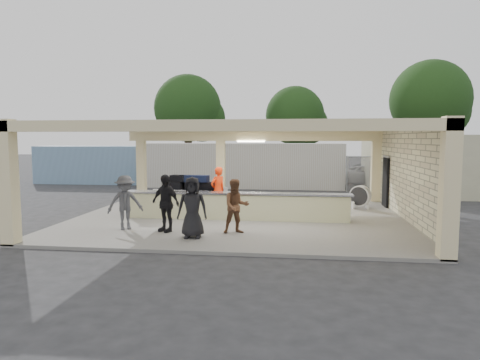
# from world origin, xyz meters

# --- Properties ---
(ground) EXTENTS (120.00, 120.00, 0.00)m
(ground) POSITION_xyz_m (0.00, 0.00, 0.00)
(ground) COLOR #262729
(ground) RESTS_ON ground
(pavilion) EXTENTS (12.01, 10.00, 3.55)m
(pavilion) POSITION_xyz_m (0.21, 0.66, 1.35)
(pavilion) COLOR slate
(pavilion) RESTS_ON ground
(baggage_counter) EXTENTS (8.20, 0.58, 0.98)m
(baggage_counter) POSITION_xyz_m (0.00, -0.50, 0.59)
(baggage_counter) COLOR beige
(baggage_counter) RESTS_ON pavilion
(luggage_cart) EXTENTS (2.77, 2.03, 1.47)m
(luggage_cart) POSITION_xyz_m (-2.05, 0.83, 0.92)
(luggage_cart) COLOR silver
(luggage_cart) RESTS_ON pavilion
(drum_fan) EXTENTS (0.89, 0.71, 0.96)m
(drum_fan) POSITION_xyz_m (4.80, 2.56, 0.62)
(drum_fan) COLOR silver
(drum_fan) RESTS_ON pavilion
(baggage_handler) EXTENTS (0.71, 0.75, 1.83)m
(baggage_handler) POSITION_xyz_m (-0.89, 0.59, 1.01)
(baggage_handler) COLOR #FF360D
(baggage_handler) RESTS_ON pavilion
(passenger_a) EXTENTS (0.89, 0.62, 1.68)m
(passenger_a) POSITION_xyz_m (0.29, -2.77, 0.94)
(passenger_a) COLOR brown
(passenger_a) RESTS_ON pavilion
(passenger_b) EXTENTS (1.12, 0.81, 1.81)m
(passenger_b) POSITION_xyz_m (-1.94, -2.80, 1.00)
(passenger_b) COLOR black
(passenger_b) RESTS_ON pavilion
(passenger_c) EXTENTS (1.16, 0.94, 1.74)m
(passenger_c) POSITION_xyz_m (-3.32, -2.66, 0.97)
(passenger_c) COLOR #494A4E
(passenger_c) RESTS_ON pavilion
(passenger_d) EXTENTS (0.91, 0.44, 1.80)m
(passenger_d) POSITION_xyz_m (-0.90, -3.51, 1.00)
(passenger_d) COLOR black
(passenger_d) RESTS_ON pavilion
(car_white_a) EXTENTS (4.91, 3.58, 1.27)m
(car_white_a) POSITION_xyz_m (7.02, 12.90, 0.64)
(car_white_a) COLOR silver
(car_white_a) RESTS_ON ground
(car_white_b) EXTENTS (4.86, 3.09, 1.44)m
(car_white_b) POSITION_xyz_m (11.21, 14.21, 0.72)
(car_white_b) COLOR silver
(car_white_b) RESTS_ON ground
(car_dark) EXTENTS (3.92, 3.42, 1.29)m
(car_dark) POSITION_xyz_m (7.66, 15.01, 0.65)
(car_dark) COLOR black
(car_dark) RESTS_ON ground
(container_white) EXTENTS (12.57, 2.67, 2.72)m
(container_white) POSITION_xyz_m (-1.28, 10.70, 1.36)
(container_white) COLOR beige
(container_white) RESTS_ON ground
(container_blue) EXTENTS (9.63, 2.33, 2.50)m
(container_blue) POSITION_xyz_m (-10.43, 11.80, 1.25)
(container_blue) COLOR #7AA2C4
(container_blue) RESTS_ON ground
(fence) EXTENTS (12.06, 0.06, 2.03)m
(fence) POSITION_xyz_m (11.00, 9.00, 1.05)
(fence) COLOR gray
(fence) RESTS_ON ground
(tree_left) EXTENTS (6.60, 6.30, 9.00)m
(tree_left) POSITION_xyz_m (-7.68, 24.16, 5.59)
(tree_left) COLOR #382619
(tree_left) RESTS_ON ground
(tree_mid) EXTENTS (6.00, 5.60, 8.00)m
(tree_mid) POSITION_xyz_m (2.32, 26.16, 4.96)
(tree_mid) COLOR #382619
(tree_mid) RESTS_ON ground
(tree_right) EXTENTS (7.20, 7.00, 10.00)m
(tree_right) POSITION_xyz_m (14.32, 25.16, 6.21)
(tree_right) COLOR #382619
(tree_right) RESTS_ON ground
(adjacent_building) EXTENTS (6.00, 8.00, 3.20)m
(adjacent_building) POSITION_xyz_m (9.50, 10.00, 1.60)
(adjacent_building) COLOR beige
(adjacent_building) RESTS_ON ground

